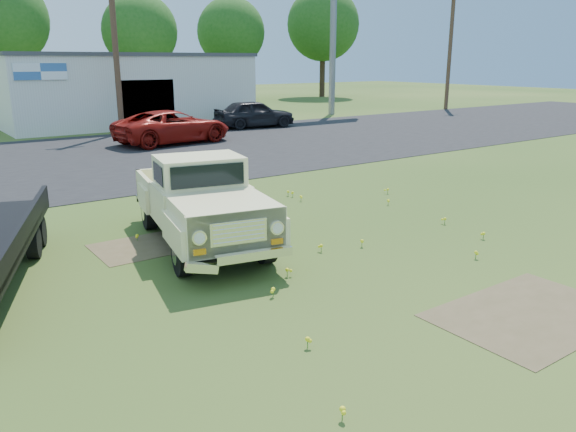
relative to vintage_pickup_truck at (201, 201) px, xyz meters
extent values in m
plane|color=#2A4817|center=(1.03, -2.97, -0.94)|extent=(140.00, 140.00, 0.00)
cube|color=black|center=(1.03, 12.03, -0.94)|extent=(90.00, 14.00, 0.02)
cube|color=brown|center=(2.53, -5.97, -0.94)|extent=(3.00, 2.00, 0.01)
cube|color=brown|center=(-0.97, 0.53, -0.94)|extent=(2.20, 1.60, 0.01)
cube|color=silver|center=(7.03, 24.03, 1.06)|extent=(14.00, 8.00, 4.00)
cube|color=#3F3F44|center=(7.03, 24.03, 3.11)|extent=(14.20, 8.20, 0.20)
cube|color=black|center=(7.03, 20.08, 0.66)|extent=(3.00, 0.10, 2.20)
cube|color=white|center=(1.53, 19.98, 2.26)|extent=(2.50, 0.08, 0.80)
cylinder|color=slate|center=(21.03, 21.03, 3.06)|extent=(0.44, 0.44, 8.00)
cylinder|color=#4C3123|center=(5.03, 19.03, 3.56)|extent=(0.30, 0.30, 9.00)
cylinder|color=#4C3123|center=(31.03, 19.03, 3.56)|extent=(0.30, 0.30, 9.00)
cylinder|color=#342417|center=(3.03, 37.53, 0.95)|extent=(0.56, 0.56, 3.78)
sphere|color=#1C4F16|center=(3.03, 37.53, 5.70)|extent=(6.72, 6.72, 6.72)
cylinder|color=#342417|center=(13.03, 36.03, 0.77)|extent=(0.56, 0.56, 3.42)
sphere|color=#1C4F16|center=(13.03, 36.03, 5.06)|extent=(6.08, 6.08, 6.08)
cylinder|color=#342417|center=(23.03, 38.53, 0.86)|extent=(0.56, 0.56, 3.60)
sphere|color=#1C4F16|center=(23.03, 38.53, 5.38)|extent=(6.40, 6.40, 6.40)
cylinder|color=#342417|center=(33.03, 37.03, 1.13)|extent=(0.56, 0.56, 4.14)
sphere|color=#1C4F16|center=(33.03, 37.03, 6.33)|extent=(7.36, 7.36, 7.36)
imported|color=maroon|center=(5.75, 14.12, -0.18)|extent=(5.71, 3.17, 1.51)
imported|color=black|center=(12.16, 17.26, -0.16)|extent=(4.79, 2.46, 1.56)
camera|label=1|loc=(-5.06, -10.21, 2.81)|focal=35.00mm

